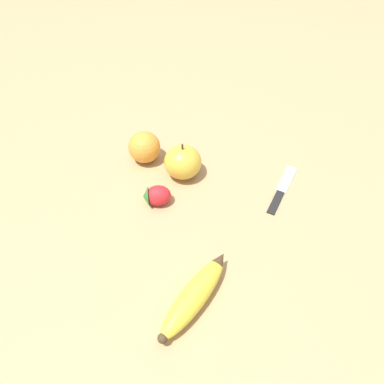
# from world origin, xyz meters

# --- Properties ---
(ground_plane) EXTENTS (3.00, 3.00, 0.00)m
(ground_plane) POSITION_xyz_m (0.00, 0.00, 0.00)
(ground_plane) COLOR tan
(banana) EXTENTS (0.07, 0.19, 0.04)m
(banana) POSITION_xyz_m (0.11, -0.18, 0.02)
(banana) COLOR yellow
(banana) RESTS_ON ground_plane
(orange) EXTENTS (0.07, 0.07, 0.07)m
(orange) POSITION_xyz_m (-0.15, 0.09, 0.04)
(orange) COLOR orange
(orange) RESTS_ON ground_plane
(strawberry) EXTENTS (0.07, 0.07, 0.04)m
(strawberry) POSITION_xyz_m (-0.06, -0.02, 0.02)
(strawberry) COLOR red
(strawberry) RESTS_ON ground_plane
(apple) EXTENTS (0.08, 0.08, 0.09)m
(apple) POSITION_xyz_m (-0.05, 0.08, 0.04)
(apple) COLOR gold
(apple) RESTS_ON ground_plane
(paring_knife) EXTENTS (0.02, 0.16, 0.01)m
(paring_knife) POSITION_xyz_m (0.17, 0.13, 0.00)
(paring_knife) COLOR silver
(paring_knife) RESTS_ON ground_plane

